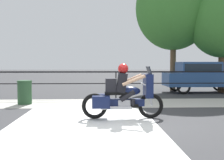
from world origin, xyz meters
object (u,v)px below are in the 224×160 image
at_px(motorcycle, 123,94).
at_px(tree_behind_sign, 174,8).
at_px(parked_car, 201,75).
at_px(tree_behind_car, 224,19).
at_px(trash_bin, 25,92).

height_order(motorcycle, tree_behind_sign, tree_behind_sign).
distance_m(parked_car, tree_behind_sign, 4.10).
xyz_separation_m(motorcycle, tree_behind_sign, (3.54, 8.07, 3.95)).
relative_size(motorcycle, tree_behind_sign, 0.33).
xyz_separation_m(motorcycle, parked_car, (4.70, 6.79, 0.24)).
height_order(motorcycle, parked_car, parked_car).
bearing_deg(tree_behind_car, trash_bin, -156.79).
xyz_separation_m(parked_car, trash_bin, (-8.19, -3.89, -0.47)).
height_order(trash_bin, tree_behind_car, tree_behind_car).
height_order(motorcycle, trash_bin, motorcycle).
bearing_deg(trash_bin, tree_behind_sign, 36.33).
height_order(motorcycle, tree_behind_car, tree_behind_car).
height_order(trash_bin, tree_behind_sign, tree_behind_sign).
bearing_deg(tree_behind_car, parked_car, -173.33).
height_order(tree_behind_sign, tree_behind_car, tree_behind_sign).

